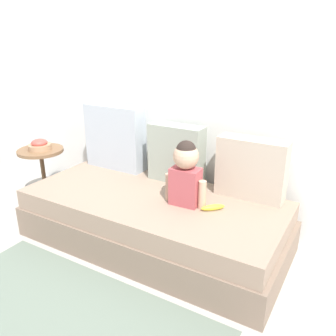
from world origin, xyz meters
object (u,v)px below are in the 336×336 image
throw_pillow_right (251,169)px  banana (213,207)px  couch (153,220)px  side_table (42,160)px  throw_pillow_left (115,137)px  toddler (186,171)px  throw_pillow_center (176,154)px  fruit_bowl (40,145)px

throw_pillow_right → banana: size_ratio=2.91×
couch → throw_pillow_right: size_ratio=4.02×
couch → side_table: bearing=173.9°
throw_pillow_left → toddler: throw_pillow_left is taller
toddler → side_table: (-1.62, 0.13, -0.25)m
throw_pillow_right → couch: bearing=-149.9°
side_table → throw_pillow_center: bearing=8.8°
throw_pillow_right → fruit_bowl: 1.99m
throw_pillow_center → fruit_bowl: size_ratio=2.19×
throw_pillow_right → fruit_bowl: size_ratio=2.34×
couch → toddler: toddler is taller
fruit_bowl → throw_pillow_left: bearing=15.8°
couch → toddler: 0.52m
couch → side_table: side_table is taller
throw_pillow_center → banana: bearing=-35.2°
throw_pillow_center → banana: throw_pillow_center is taller
couch → side_table: 1.38m
side_table → toddler: bearing=-4.6°
side_table → fruit_bowl: bearing=0.0°
throw_pillow_center → toddler: (0.26, -0.34, 0.02)m
toddler → side_table: bearing=175.4°
throw_pillow_center → toddler: 0.43m
toddler → throw_pillow_right: bearing=44.0°
throw_pillow_right → fruit_bowl: throw_pillow_right is taller
throw_pillow_center → side_table: 1.40m
throw_pillow_left → banana: throw_pillow_left is taller
toddler → fruit_bowl: 1.63m
throw_pillow_center → fruit_bowl: (-1.36, -0.21, -0.08)m
throw_pillow_left → side_table: (-0.74, -0.21, -0.29)m
throw_pillow_center → throw_pillow_right: throw_pillow_center is taller
throw_pillow_right → toddler: toddler is taller
fruit_bowl → banana: bearing=-3.8°
fruit_bowl → couch: bearing=-6.1°
banana → couch: bearing=-177.1°
banana → toddler: bearing=-177.6°
couch → throw_pillow_center: (0.00, 0.36, 0.43)m
throw_pillow_right → toddler: (-0.35, -0.34, 0.03)m
toddler → banana: bearing=2.4°
throw_pillow_left → throw_pillow_center: throw_pillow_left is taller
couch → fruit_bowl: fruit_bowl is taller
toddler → throw_pillow_left: bearing=158.8°
couch → throw_pillow_center: throw_pillow_center is taller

